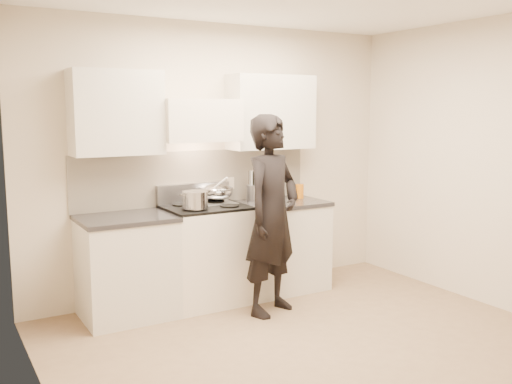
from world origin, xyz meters
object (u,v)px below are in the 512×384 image
wok (217,192)px  person (272,215)px  counter_right (279,245)px  stove (206,254)px  utensil_crock (252,192)px

wok → person: size_ratio=0.22×
counter_right → wok: (-0.64, 0.14, 0.59)m
counter_right → person: (-0.43, -0.55, 0.45)m
counter_right → stove: bearing=-180.0°
stove → person: (0.40, -0.55, 0.43)m
stove → person: bearing=-53.9°
utensil_crock → person: bearing=-106.1°
stove → counter_right: (0.83, 0.00, -0.01)m
wok → person: (0.21, -0.70, -0.14)m
wok → utensil_crock: bearing=4.5°
wok → utensil_crock: 0.42m
wok → utensil_crock: size_ratio=1.26×
counter_right → wok: wok is taller
stove → wok: size_ratio=2.44×
stove → wok: wok is taller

